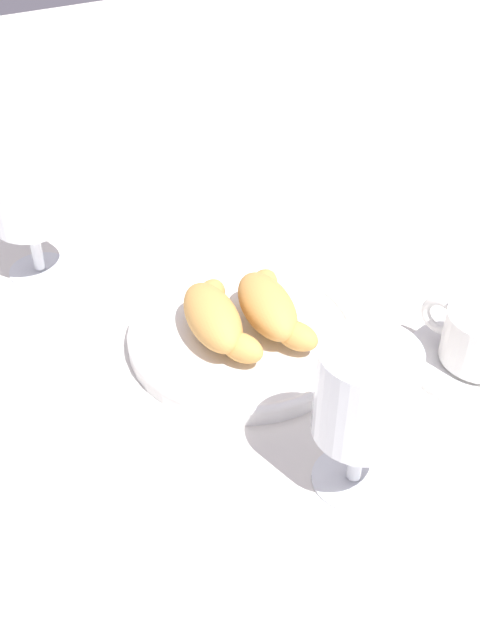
# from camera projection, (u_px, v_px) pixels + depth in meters

# --- Properties ---
(ground_plane) EXTENTS (2.20, 2.20, 0.00)m
(ground_plane) POSITION_uv_depth(u_px,v_px,m) (237.00, 335.00, 0.77)
(ground_plane) COLOR silver
(pastry_plate) EXTENTS (0.23, 0.23, 0.02)m
(pastry_plate) POSITION_uv_depth(u_px,v_px,m) (240.00, 336.00, 0.76)
(pastry_plate) COLOR white
(pastry_plate) RESTS_ON ground_plane
(croissant_large) EXTENTS (0.14, 0.07, 0.04)m
(croissant_large) POSITION_uv_depth(u_px,v_px,m) (216.00, 318.00, 0.73)
(croissant_large) COLOR #D6994C
(croissant_large) RESTS_ON pastry_plate
(croissant_small) EXTENTS (0.14, 0.07, 0.04)m
(croissant_small) POSITION_uv_depth(u_px,v_px,m) (270.00, 307.00, 0.75)
(croissant_small) COLOR #D6994C
(croissant_small) RESTS_ON pastry_plate
(juice_glass_left) EXTENTS (0.08, 0.08, 0.14)m
(juice_glass_left) POSITION_uv_depth(u_px,v_px,m) (26.00, 199.00, 0.80)
(juice_glass_left) COLOR white
(juice_glass_left) RESTS_ON ground_plane
(juice_glass_right) EXTENTS (0.08, 0.08, 0.14)m
(juice_glass_right) POSITION_uv_depth(u_px,v_px,m) (366.00, 397.00, 0.57)
(juice_glass_right) COLOR white
(juice_glass_right) RESTS_ON ground_plane
(sugar_packet) EXTENTS (0.06, 0.05, 0.01)m
(sugar_packet) POSITION_uv_depth(u_px,v_px,m) (146.00, 219.00, 0.94)
(sugar_packet) COLOR white
(sugar_packet) RESTS_ON ground_plane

